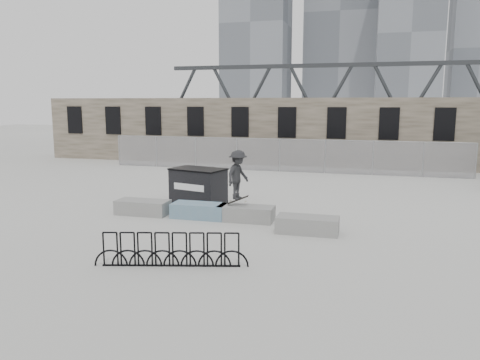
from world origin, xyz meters
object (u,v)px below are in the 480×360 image
(planter_offset, at_px, (308,224))
(dumpster, at_px, (198,185))
(planter_center_right, at_px, (246,213))
(skateboarder, at_px, (238,175))
(bike_rack, at_px, (171,250))
(planter_center_left, at_px, (199,210))
(planter_far_left, at_px, (143,207))

(planter_offset, xyz_separation_m, dumpster, (-5.08, 3.49, 0.45))
(dumpster, bearing_deg, planter_center_right, -27.01)
(skateboarder, bearing_deg, bike_rack, -166.10)
(planter_center_right, bearing_deg, planter_center_left, -179.26)
(planter_offset, distance_m, skateboarder, 3.14)
(planter_center_left, height_order, dumpster, dumpster)
(planter_offset, bearing_deg, dumpster, 145.51)
(planter_far_left, relative_size, dumpster, 0.80)
(planter_far_left, distance_m, planter_offset, 6.44)
(bike_rack, height_order, skateboarder, skateboarder)
(planter_far_left, xyz_separation_m, dumpster, (1.29, 2.58, 0.45))
(skateboarder, bearing_deg, planter_center_right, -77.85)
(planter_center_left, xyz_separation_m, planter_center_right, (1.77, 0.02, 0.00))
(planter_center_left, relative_size, planter_offset, 1.00)
(skateboarder, bearing_deg, planter_offset, -93.18)
(planter_far_left, distance_m, skateboarder, 3.97)
(planter_center_left, relative_size, bike_rack, 0.51)
(planter_center_left, bearing_deg, planter_center_right, 0.74)
(planter_center_left, xyz_separation_m, planter_offset, (4.11, -0.97, 0.00))
(planter_center_left, distance_m, skateboarder, 2.00)
(planter_center_right, distance_m, bike_rack, 5.14)
(skateboarder, bearing_deg, planter_far_left, 109.63)
(planter_offset, bearing_deg, bike_rack, -126.26)
(bike_rack, xyz_separation_m, skateboarder, (0.37, 5.12, 1.22))
(planter_far_left, height_order, dumpster, dumpster)
(planter_far_left, height_order, skateboarder, skateboarder)
(planter_offset, bearing_deg, planter_center_right, 157.00)
(dumpster, bearing_deg, planter_center_left, -53.61)
(planter_far_left, height_order, planter_center_right, same)
(dumpster, distance_m, bike_rack, 7.88)
(planter_far_left, height_order, planter_offset, same)
(planter_far_left, distance_m, bike_rack, 6.04)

